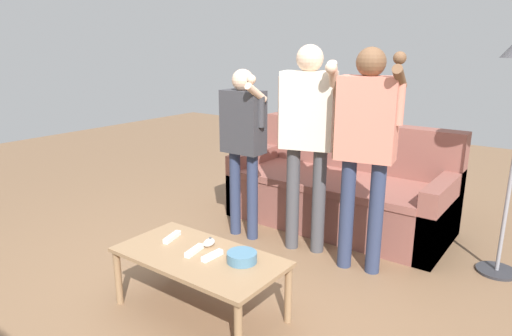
# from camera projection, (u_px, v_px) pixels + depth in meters

# --- Properties ---
(ground_plane) EXTENTS (12.00, 12.00, 0.00)m
(ground_plane) POSITION_uv_depth(u_px,v_px,m) (210.00, 286.00, 3.07)
(ground_plane) COLOR brown
(couch) EXTENTS (1.94, 0.88, 0.91)m
(couch) POSITION_uv_depth(u_px,v_px,m) (341.00, 191.00, 4.10)
(couch) COLOR brown
(couch) RESTS_ON ground
(coffee_table) EXTENTS (1.04, 0.54, 0.39)m
(coffee_table) POSITION_uv_depth(u_px,v_px,m) (199.00, 262.00, 2.68)
(coffee_table) COLOR #997551
(coffee_table) RESTS_ON ground
(snack_bowl) EXTENTS (0.17, 0.17, 0.06)m
(snack_bowl) POSITION_uv_depth(u_px,v_px,m) (242.00, 257.00, 2.57)
(snack_bowl) COLOR teal
(snack_bowl) RESTS_ON coffee_table
(game_remote_nunchuk) EXTENTS (0.06, 0.09, 0.05)m
(game_remote_nunchuk) POSITION_uv_depth(u_px,v_px,m) (209.00, 242.00, 2.78)
(game_remote_nunchuk) COLOR white
(game_remote_nunchuk) RESTS_ON coffee_table
(player_left) EXTENTS (0.42, 0.27, 1.42)m
(player_left) POSITION_uv_depth(u_px,v_px,m) (243.00, 134.00, 3.66)
(player_left) COLOR #2D3856
(player_left) RESTS_ON ground
(player_center) EXTENTS (0.52, 0.35, 1.61)m
(player_center) POSITION_uv_depth(u_px,v_px,m) (308.00, 126.00, 3.37)
(player_center) COLOR #47474C
(player_center) RESTS_ON ground
(player_right) EXTENTS (0.49, 0.30, 1.59)m
(player_right) POSITION_uv_depth(u_px,v_px,m) (366.00, 136.00, 3.05)
(player_right) COLOR #2D3856
(player_right) RESTS_ON ground
(game_remote_wand_near) EXTENTS (0.08, 0.17, 0.03)m
(game_remote_wand_near) POSITION_uv_depth(u_px,v_px,m) (172.00, 237.00, 2.88)
(game_remote_wand_near) COLOR white
(game_remote_wand_near) RESTS_ON coffee_table
(game_remote_wand_far) EXTENTS (0.04, 0.15, 0.03)m
(game_remote_wand_far) POSITION_uv_depth(u_px,v_px,m) (212.00, 256.00, 2.63)
(game_remote_wand_far) COLOR white
(game_remote_wand_far) RESTS_ON coffee_table
(game_remote_wand_spare) EXTENTS (0.06, 0.16, 0.03)m
(game_remote_wand_spare) POSITION_uv_depth(u_px,v_px,m) (194.00, 251.00, 2.69)
(game_remote_wand_spare) COLOR white
(game_remote_wand_spare) RESTS_ON coffee_table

